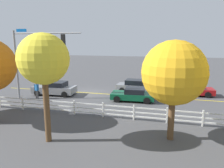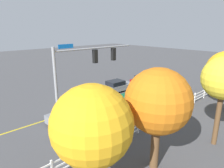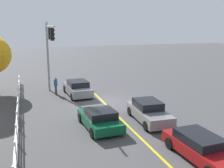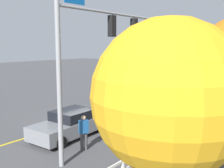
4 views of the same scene
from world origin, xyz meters
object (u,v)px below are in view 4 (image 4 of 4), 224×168
object	(u,v)px
car_2	(117,94)
car_3	(150,87)
car_0	(154,100)
car_1	(71,124)
pedestrian	(84,131)
tree_2	(169,97)

from	to	relation	value
car_2	car_3	distance (m)	5.76
car_0	car_1	distance (m)	8.62
car_0	car_2	bearing A→B (deg)	-90.05
pedestrian	tree_2	world-z (taller)	tree_2
car_1	pedestrian	world-z (taller)	pedestrian
car_0	car_2	xyz separation A→B (m)	(0.20, -3.56, 0.07)
car_2	pedestrian	distance (m)	10.74
car_1	pedestrian	distance (m)	2.15
car_1	car_2	world-z (taller)	car_1
pedestrian	tree_2	size ratio (longest dim) A/B	0.30
car_2	car_1	bearing A→B (deg)	-155.90
car_1	car_3	distance (m)	14.59
car_1	tree_2	size ratio (longest dim) A/B	0.83
tree_2	car_2	bearing A→B (deg)	-137.85
car_1	car_3	xyz separation A→B (m)	(-14.17, -3.47, -0.06)
car_2	tree_2	world-z (taller)	tree_2
car_0	car_2	distance (m)	3.56
car_2	pedestrian	world-z (taller)	pedestrian
car_2	pedestrian	bearing A→B (deg)	-148.16
car_0	pedestrian	world-z (taller)	pedestrian
car_2	pedestrian	size ratio (longest dim) A/B	2.72
car_3	pedestrian	distance (m)	16.03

